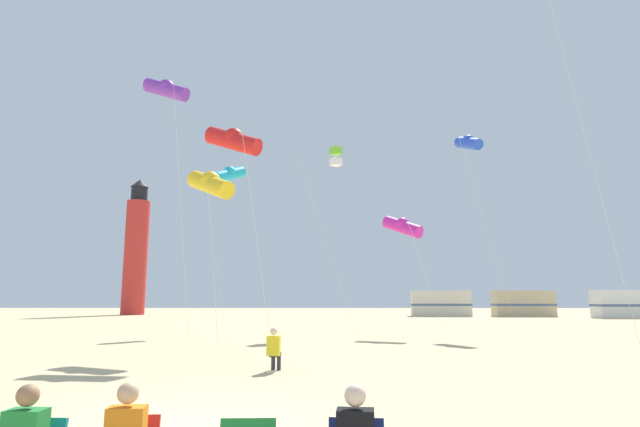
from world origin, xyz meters
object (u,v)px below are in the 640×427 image
(kite_tube_cyan, at_px, (229,174))
(kite_tube_blue, at_px, (468,143))
(kite_box_lime, at_px, (336,157))
(lighthouse_distant, at_px, (136,250))
(kite_tube_magenta, at_px, (403,226))
(rv_van_tan, at_px, (523,304))
(kite_tube_violet, at_px, (166,89))
(kite_tube_gold, at_px, (210,184))
(rv_van_cream, at_px, (441,304))
(kite_tube_scarlet, at_px, (233,140))
(rv_van_white, at_px, (627,304))
(kite_flyer_standing, at_px, (274,348))

(kite_tube_cyan, bearing_deg, kite_tube_blue, 0.24)
(kite_box_lime, relative_size, lighthouse_distant, 0.66)
(kite_tube_cyan, relative_size, kite_tube_magenta, 1.56)
(kite_box_lime, bearing_deg, rv_van_tan, 51.95)
(kite_tube_violet, bearing_deg, kite_tube_blue, 21.70)
(kite_tube_gold, bearing_deg, rv_van_tan, 55.45)
(kite_tube_cyan, bearing_deg, rv_van_cream, 55.28)
(kite_tube_scarlet, xyz_separation_m, kite_tube_gold, (-0.84, -0.08, -1.79))
(rv_van_cream, bearing_deg, lighthouse_distant, 176.27)
(kite_tube_magenta, height_order, kite_tube_blue, kite_tube_blue)
(rv_van_white, bearing_deg, kite_tube_scarlet, -136.74)
(kite_tube_scarlet, height_order, rv_van_cream, kite_tube_scarlet)
(rv_van_tan, bearing_deg, kite_tube_violet, -131.29)
(rv_van_cream, distance_m, rv_van_tan, 8.96)
(rv_van_tan, xyz_separation_m, rv_van_white, (8.68, -4.66, 0.00))
(lighthouse_distant, relative_size, rv_van_white, 2.59)
(kite_tube_gold, height_order, kite_tube_blue, kite_tube_blue)
(rv_van_white, bearing_deg, kite_box_lime, -144.30)
(kite_tube_magenta, distance_m, kite_tube_blue, 7.88)
(lighthouse_distant, bearing_deg, kite_flyer_standing, -65.63)
(kite_tube_scarlet, distance_m, rv_van_white, 48.12)
(kite_box_lime, xyz_separation_m, kite_tube_blue, (8.32, 0.43, 1.01))
(kite_tube_magenta, bearing_deg, kite_tube_cyan, 164.91)
(rv_van_cream, distance_m, rv_van_white, 18.36)
(rv_van_tan, bearing_deg, kite_tube_blue, -115.22)
(kite_tube_cyan, xyz_separation_m, kite_tube_gold, (1.49, -11.48, -3.22))
(kite_tube_cyan, xyz_separation_m, kite_tube_magenta, (10.24, -2.76, -3.69))
(kite_tube_cyan, distance_m, kite_tube_magenta, 11.23)
(kite_flyer_standing, xyz_separation_m, kite_tube_scarlet, (-2.26, 5.33, 7.53))
(kite_flyer_standing, distance_m, lighthouse_distant, 53.99)
(kite_tube_scarlet, xyz_separation_m, kite_tube_magenta, (7.92, 8.64, -2.25))
(kite_tube_violet, xyz_separation_m, rv_van_tan, (29.71, 33.25, -10.93))
(kite_flyer_standing, bearing_deg, kite_tube_violet, -49.75)
(kite_tube_violet, bearing_deg, rv_van_cream, 58.39)
(kite_tube_gold, bearing_deg, kite_tube_magenta, 44.87)
(kite_box_lime, bearing_deg, rv_van_white, 36.81)
(kite_flyer_standing, height_order, rv_van_cream, rv_van_cream)
(kite_box_lime, bearing_deg, kite_tube_magenta, -33.39)
(kite_tube_scarlet, relative_size, lighthouse_distant, 0.53)
(kite_tube_blue, relative_size, rv_van_white, 1.89)
(kite_flyer_standing, xyz_separation_m, rv_van_tan, (23.11, 43.30, 0.78))
(lighthouse_distant, relative_size, rv_van_tan, 2.60)
(kite_tube_scarlet, bearing_deg, rv_van_white, 44.37)
(kite_tube_blue, xyz_separation_m, rv_van_white, (21.44, 21.85, -10.18))
(kite_tube_magenta, relative_size, lighthouse_distant, 0.39)
(kite_tube_violet, bearing_deg, kite_flyer_standing, -56.70)
(kite_tube_violet, bearing_deg, kite_tube_cyan, 73.22)
(kite_tube_scarlet, height_order, kite_tube_violet, kite_tube_violet)
(kite_box_lime, bearing_deg, kite_tube_violet, -143.79)
(lighthouse_distant, height_order, rv_van_tan, lighthouse_distant)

